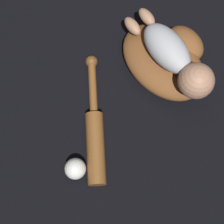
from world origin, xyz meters
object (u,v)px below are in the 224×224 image
baseball_glove (167,59)px  baseball_bat (95,133)px  baseball (75,169)px  baby_figure (176,59)px

baseball_glove → baseball_bat: 0.37m
baseball_bat → baseball: baseball is taller
baseball → baby_figure: bearing=75.2°
baby_figure → baseball_glove: bearing=134.7°
baby_figure → baseball: bearing=-104.8°
baseball_bat → baseball_glove: bearing=76.2°
baseball_glove → baseball: 0.50m
baseball_glove → baby_figure: bearing=-45.3°
baseball_glove → baby_figure: (0.04, -0.04, 0.10)m
baseball_glove → baseball_bat: baseball_glove is taller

